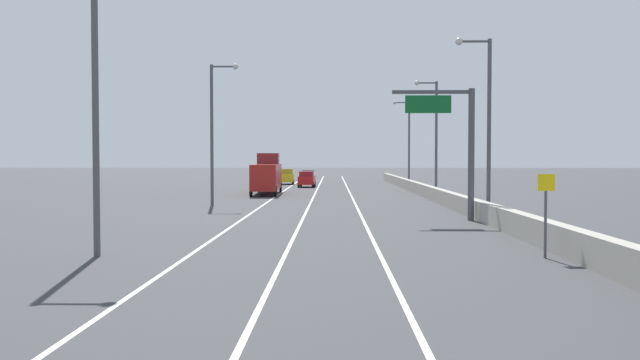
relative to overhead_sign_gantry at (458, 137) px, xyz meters
The scene contains 16 objects.
ground_plane 33.01m from the overhead_sign_gantry, 102.16° to the left, with size 320.00×320.00×0.00m, color #38383A.
lane_stripe_left 26.49m from the overhead_sign_gantry, 118.36° to the left, with size 0.16×130.00×0.00m, color silver.
lane_stripe_center 25.05m from the overhead_sign_gantry, 111.16° to the left, with size 0.16×130.00×0.00m, color silver.
lane_stripe_right 24.03m from the overhead_sign_gantry, 103.20° to the left, with size 0.16×130.00×0.00m, color silver.
jersey_barrier_right 9.07m from the overhead_sign_gantry, 80.40° to the left, with size 0.60×120.00×1.10m, color #9E998E.
overhead_sign_gantry is the anchor object (origin of this frame).
speed_advisory_sign 14.31m from the overhead_sign_gantry, 88.19° to the right, with size 0.60×0.11×3.00m.
lamp_post_right_second 2.69m from the overhead_sign_gantry, 38.41° to the left, with size 2.14×0.44×10.61m.
lamp_post_right_third 22.93m from the overhead_sign_gantry, 84.75° to the left, with size 2.14×0.44×10.61m.
lamp_post_right_fourth 44.20m from the overhead_sign_gantry, 87.28° to the left, with size 2.14×0.44×10.61m.
lamp_post_left_near 20.80m from the overhead_sign_gantry, 137.98° to the right, with size 2.14×0.44×10.61m.
lamp_post_left_mid 19.85m from the overhead_sign_gantry, 143.72° to the left, with size 2.14×0.44×10.61m.
car_yellow_0 52.57m from the overhead_sign_gantry, 104.74° to the left, with size 2.06×4.56×2.07m.
car_silver_1 54.41m from the overhead_sign_gantry, 101.18° to the left, with size 1.93×4.83×1.96m.
car_red_2 43.53m from the overhead_sign_gantry, 103.72° to the left, with size 2.09×4.17×1.92m.
box_truck 30.11m from the overhead_sign_gantry, 116.98° to the left, with size 2.69×9.95×4.03m.
Camera 1 is at (-0.25, -5.27, 3.58)m, focal length 36.78 mm.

